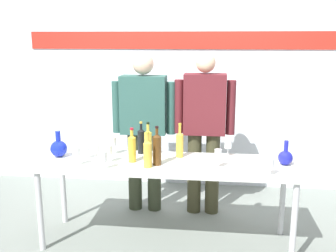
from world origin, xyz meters
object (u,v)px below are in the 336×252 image
at_px(decanter_blue_left, 59,148).
at_px(wine_bottle_4, 148,152).
at_px(wine_glass_right_0, 228,144).
at_px(wine_glass_left_4, 85,147).
at_px(wine_bottle_2, 180,144).
at_px(wine_bottle_0, 141,140).
at_px(wine_glass_right_2, 218,155).
at_px(wine_glass_left_3, 108,150).
at_px(wine_glass_left_1, 112,141).
at_px(presenter_right, 204,124).
at_px(wine_bottle_3, 148,142).
at_px(wine_glass_right_1, 270,163).
at_px(decanter_blue_right, 285,157).
at_px(display_table, 166,169).
at_px(wine_bottle_5, 157,148).
at_px(wine_bottle_1, 132,147).
at_px(wine_glass_left_0, 95,148).
at_px(presenter_left, 144,122).
at_px(wine_glass_left_2, 103,157).
at_px(wine_glass_left_5, 76,152).

height_order(decanter_blue_left, wine_bottle_4, wine_bottle_4).
bearing_deg(wine_glass_right_0, wine_glass_left_4, -169.52).
bearing_deg(decanter_blue_left, wine_bottle_2, 6.11).
height_order(wine_bottle_0, wine_bottle_4, wine_bottle_4).
height_order(wine_bottle_0, wine_glass_right_2, wine_bottle_0).
height_order(wine_bottle_2, wine_glass_left_3, wine_bottle_2).
bearing_deg(wine_glass_left_1, presenter_right, 31.04).
xyz_separation_m(wine_bottle_4, wine_glass_left_1, (-0.38, 0.32, -0.01)).
bearing_deg(wine_glass_left_3, presenter_right, 42.31).
distance_m(wine_bottle_3, wine_glass_right_1, 1.08).
relative_size(wine_bottle_3, wine_glass_right_0, 2.14).
relative_size(decanter_blue_left, wine_glass_left_3, 1.57).
bearing_deg(decanter_blue_right, display_table, -177.87).
bearing_deg(presenter_right, wine_glass_left_4, -147.75).
height_order(decanter_blue_left, wine_glass_left_4, decanter_blue_left).
height_order(decanter_blue_right, wine_bottle_5, wine_bottle_5).
xyz_separation_m(wine_bottle_1, wine_glass_left_0, (-0.33, 0.03, -0.02)).
height_order(presenter_left, wine_glass_left_2, presenter_left).
distance_m(wine_bottle_4, wine_glass_left_1, 0.49).
xyz_separation_m(presenter_right, wine_bottle_5, (-0.37, -0.74, -0.05)).
bearing_deg(wine_glass_left_1, wine_glass_left_5, -121.72).
distance_m(wine_bottle_1, wine_glass_left_4, 0.43).
distance_m(wine_bottle_0, wine_glass_right_1, 1.18).
bearing_deg(wine_glass_right_0, wine_bottle_4, -148.98).
xyz_separation_m(wine_bottle_0, wine_bottle_4, (0.12, -0.38, 0.00)).
xyz_separation_m(wine_glass_left_2, wine_glass_right_1, (1.31, 0.02, -0.01)).
bearing_deg(presenter_left, wine_glass_left_1, -112.38).
bearing_deg(wine_bottle_0, wine_bottle_3, -45.39).
distance_m(presenter_right, wine_glass_left_1, 0.95).
height_order(wine_bottle_3, wine_bottle_4, wine_bottle_3).
height_order(decanter_blue_left, wine_glass_left_5, decanter_blue_left).
bearing_deg(decanter_blue_left, wine_bottle_1, -5.80).
height_order(wine_bottle_2, wine_glass_left_5, wine_bottle_2).
height_order(wine_bottle_1, wine_bottle_2, wine_bottle_2).
bearing_deg(wine_glass_right_1, wine_glass_left_2, -179.22).
bearing_deg(wine_bottle_1, decanter_blue_left, 174.20).
bearing_deg(wine_glass_left_0, wine_glass_right_0, 11.82).
height_order(wine_glass_left_0, wine_glass_right_0, wine_glass_left_0).
distance_m(presenter_left, presenter_right, 0.61).
height_order(presenter_left, wine_bottle_2, presenter_left).
distance_m(wine_bottle_1, wine_glass_left_5, 0.46).
distance_m(wine_glass_left_0, wine_glass_left_4, 0.10).
height_order(decanter_blue_left, presenter_left, presenter_left).
bearing_deg(wine_glass_left_4, wine_bottle_0, 24.90).
bearing_deg(wine_bottle_2, wine_glass_left_5, -158.08).
distance_m(wine_bottle_0, wine_glass_left_4, 0.50).
bearing_deg(wine_bottle_5, wine_glass_left_4, 171.41).
relative_size(wine_bottle_2, wine_bottle_4, 1.03).
relative_size(wine_bottle_0, wine_glass_right_2, 1.92).
bearing_deg(wine_glass_left_0, presenter_right, 35.26).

